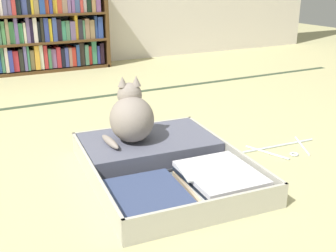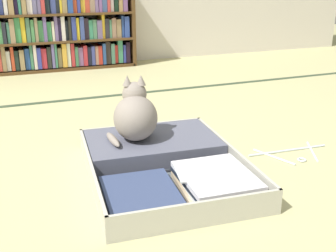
# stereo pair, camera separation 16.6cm
# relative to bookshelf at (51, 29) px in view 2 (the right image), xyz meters

# --- Properties ---
(ground_plane) EXTENTS (10.00, 10.00, 0.00)m
(ground_plane) POSITION_rel_bookshelf_xyz_m (0.05, -2.26, -0.36)
(ground_plane) COLOR tan
(tatami_border) EXTENTS (4.80, 0.05, 0.00)m
(tatami_border) POSITION_rel_bookshelf_xyz_m (0.05, -1.04, -0.36)
(tatami_border) COLOR #35442F
(tatami_border) RESTS_ON ground_plane
(bookshelf) EXTENTS (1.45, 0.24, 0.74)m
(bookshelf) POSITION_rel_bookshelf_xyz_m (0.00, 0.00, 0.00)
(bookshelf) COLOR #54381D
(bookshelf) RESTS_ON ground_plane
(open_suitcase) EXTENTS (0.68, 0.85, 0.10)m
(open_suitcase) POSITION_rel_bookshelf_xyz_m (0.18, -2.28, -0.32)
(open_suitcase) COLOR beige
(open_suitcase) RESTS_ON ground_plane
(black_cat) EXTENTS (0.25, 0.27, 0.28)m
(black_cat) POSITION_rel_bookshelf_xyz_m (0.11, -2.11, -0.15)
(black_cat) COLOR gray
(black_cat) RESTS_ON open_suitcase
(clothes_hanger) EXTENTS (0.41, 0.22, 0.01)m
(clothes_hanger) POSITION_rel_bookshelf_xyz_m (0.80, -2.34, -0.35)
(clothes_hanger) COLOR silver
(clothes_hanger) RESTS_ON ground_plane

